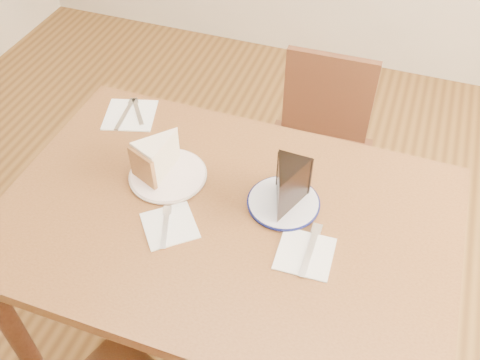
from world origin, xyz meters
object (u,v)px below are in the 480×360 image
at_px(carrot_cake, 162,155).
at_px(chocolate_cake, 286,190).
at_px(chair_far, 316,152).
at_px(plate_cream, 168,175).
at_px(plate_navy, 283,203).
at_px(table, 226,239).

relative_size(carrot_cake, chocolate_cake, 1.01).
bearing_deg(chair_far, plate_cream, 59.77).
xyz_separation_m(chair_far, chocolate_cake, (0.02, -0.58, 0.38)).
bearing_deg(plate_cream, plate_navy, 1.72).
distance_m(plate_cream, chocolate_cake, 0.35).
bearing_deg(plate_cream, table, -21.59).
bearing_deg(plate_navy, carrot_cake, 178.75).
bearing_deg(chair_far, carrot_cake, 57.34).
distance_m(table, carrot_cake, 0.29).
relative_size(chair_far, chocolate_cake, 6.20).
relative_size(table, chair_far, 1.51).
height_order(table, chair_far, chair_far).
height_order(plate_cream, chocolate_cake, chocolate_cake).
height_order(chair_far, plate_cream, chair_far).
relative_size(plate_cream, carrot_cake, 1.61).
xyz_separation_m(plate_navy, chocolate_cake, (0.01, -0.01, 0.07)).
relative_size(plate_cream, plate_navy, 1.12).
bearing_deg(chocolate_cake, chair_far, -85.44).
xyz_separation_m(plate_cream, chocolate_cake, (0.34, -0.00, 0.07)).
bearing_deg(plate_cream, carrot_cake, 140.37).
height_order(plate_navy, carrot_cake, carrot_cake).
xyz_separation_m(table, plate_navy, (0.13, 0.09, 0.10)).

